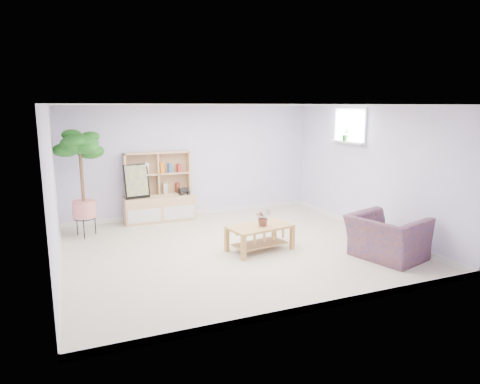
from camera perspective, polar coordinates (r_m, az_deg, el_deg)
name	(u,v)px	position (r m, az deg, el deg)	size (l,w,h in m)	color
floor	(234,248)	(7.37, -0.83, -7.49)	(5.50, 5.00, 0.01)	beige
ceiling	(233,105)	(6.97, -0.89, 11.53)	(5.50, 5.00, 0.01)	white
walls	(234,179)	(7.07, -0.86, 1.75)	(5.51, 5.01, 2.40)	silver
baseboard	(234,245)	(7.35, -0.83, -7.12)	(5.50, 5.00, 0.10)	white
window	(350,126)	(8.85, 14.51, 8.54)	(0.10, 0.98, 0.68)	silver
window_sill	(347,142)	(8.83, 14.09, 6.47)	(0.14, 1.00, 0.04)	white
storage_unit	(159,187)	(9.06, -10.76, 0.63)	(1.45, 0.49, 1.45)	tan
poster	(137,181)	(8.88, -13.62, 1.39)	(0.50, 0.12, 0.69)	gold
toy_truck	(184,191)	(9.12, -7.53, 0.14)	(0.29, 0.20, 0.15)	black
coffee_table	(260,238)	(7.20, 2.65, -6.15)	(1.05, 0.57, 0.43)	#B57E33
table_plant	(263,217)	(7.10, 3.11, -3.39)	(0.26, 0.22, 0.29)	#1E5123
floor_tree	(82,184)	(8.30, -20.27, 1.01)	(0.73, 0.73, 1.98)	#19671B
armchair	(387,234)	(7.16, 19.02, -5.36)	(1.07, 0.93, 0.79)	navy
sill_plant	(346,134)	(8.87, 13.89, 7.46)	(0.14, 0.11, 0.26)	#19671B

